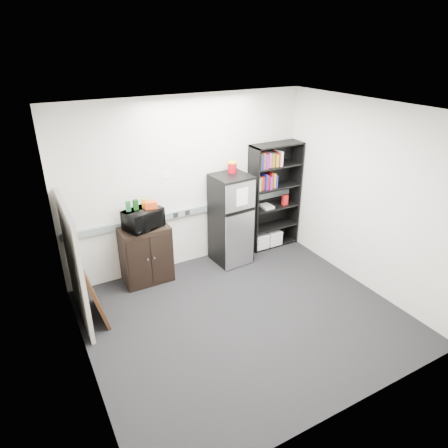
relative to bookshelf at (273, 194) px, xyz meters
name	(u,v)px	position (x,y,z in m)	size (l,w,h in m)	color
floor	(245,317)	(-1.51, -1.57, -0.97)	(4.00, 4.00, 0.00)	black
wall_back	(188,184)	(-1.51, 0.18, 0.38)	(4.00, 0.02, 2.70)	silver
wall_right	(366,198)	(0.49, -1.57, 0.38)	(0.02, 3.50, 2.70)	silver
wall_left	(75,268)	(-3.51, -1.57, 0.38)	(0.02, 3.50, 2.70)	silver
ceiling	(250,112)	(-1.51, -1.57, 1.73)	(4.00, 3.50, 0.02)	white
electrical_raceway	(190,211)	(-1.51, 0.15, -0.07)	(3.92, 0.05, 0.10)	gray
wall_note	(166,175)	(-1.86, 0.18, 0.58)	(0.14, 0.00, 0.10)	white
bookshelf	(273,194)	(0.00, 0.00, 0.00)	(0.90, 0.34, 1.85)	black
cubicle_partition	(74,264)	(-3.41, -0.49, -0.16)	(0.06, 1.30, 1.62)	#AAA497
cabinet	(146,254)	(-2.34, -0.07, -0.52)	(0.72, 0.48, 0.90)	black
microwave	(143,219)	(-2.34, -0.08, 0.07)	(0.53, 0.36, 0.29)	black
snack_box_a	(128,206)	(-2.53, -0.05, 0.29)	(0.07, 0.05, 0.15)	#18552B
snack_box_b	(136,205)	(-2.42, -0.05, 0.29)	(0.07, 0.05, 0.15)	#0B330C
snack_box_c	(144,204)	(-2.29, -0.05, 0.29)	(0.07, 0.05, 0.14)	#C48212
snack_bag	(151,205)	(-2.21, -0.10, 0.27)	(0.18, 0.10, 0.10)	#C63C13
refrigerator	(231,220)	(-0.91, -0.15, -0.23)	(0.60, 0.62, 1.49)	black
coffee_can	(232,167)	(-0.83, -0.02, 0.62)	(0.14, 0.14, 0.19)	#9F0715
framed_poster	(90,287)	(-3.28, -0.60, -0.50)	(0.26, 0.74, 0.93)	black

